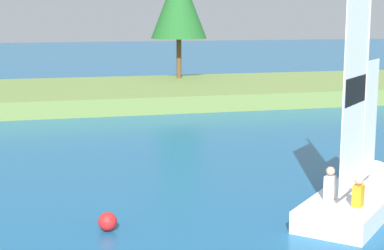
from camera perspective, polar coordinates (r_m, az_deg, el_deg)
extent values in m
cube|color=olive|center=(33.29, -10.42, 2.75)|extent=(80.00, 10.20, 0.81)
cylinder|color=brown|center=(37.28, -1.20, 6.13)|extent=(0.29, 0.29, 2.35)
cone|color=#1E5B23|center=(37.19, -1.22, 11.17)|extent=(3.30, 3.30, 4.21)
cube|color=white|center=(15.15, 14.69, -6.91)|extent=(4.10, 4.07, 0.48)
cone|color=white|center=(17.11, 16.70, -5.04)|extent=(1.74, 1.74, 1.41)
cylinder|color=#B7B7BC|center=(14.96, 15.70, 5.46)|extent=(0.08, 0.08, 5.98)
cube|color=white|center=(14.17, 14.76, 4.47)|extent=(1.21, 1.19, 5.09)
cube|color=black|center=(14.21, 14.70, 3.08)|extent=(1.10, 1.08, 0.61)
cube|color=white|center=(15.68, 16.04, 0.58)|extent=(0.72, 0.71, 2.83)
cylinder|color=#B7B7BC|center=(14.64, 14.31, -5.60)|extent=(1.23, 1.21, 0.06)
cube|color=orange|center=(14.01, 14.97, -6.28)|extent=(0.34, 0.34, 0.47)
sphere|color=tan|center=(13.92, 15.03, -4.92)|extent=(0.20, 0.20, 0.20)
cube|color=silver|center=(14.33, 12.50, -5.64)|extent=(0.34, 0.34, 0.55)
sphere|color=tan|center=(14.23, 12.56, -4.14)|extent=(0.20, 0.20, 0.20)
sphere|color=red|center=(13.63, -7.73, -8.75)|extent=(0.41, 0.41, 0.41)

